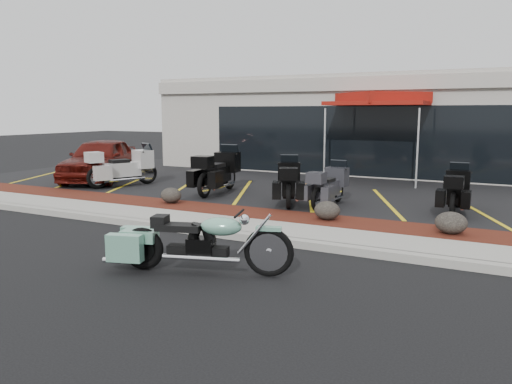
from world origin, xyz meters
The scene contains 18 objects.
ground centered at (0.00, 0.00, 0.00)m, with size 90.00×90.00×0.00m, color black.
curb centered at (0.00, 0.90, 0.07)m, with size 24.00×0.25×0.15m, color gray.
sidewalk centered at (0.00, 1.60, 0.07)m, with size 24.00×1.20×0.15m, color gray.
mulch_bed centered at (0.00, 2.80, 0.08)m, with size 24.00×1.20×0.16m, color #380F0C.
upper_lot centered at (0.00, 8.20, 0.07)m, with size 26.00×9.60×0.15m, color black.
dealership_building centered at (0.00, 14.47, 2.01)m, with size 18.00×8.16×4.00m.
boulder_left centered at (-2.96, 2.93, 0.37)m, with size 0.58×0.48×0.41m, color black.
boulder_mid centered at (1.46, 2.81, 0.37)m, with size 0.60×0.50×0.42m, color black.
boulder_right centered at (4.11, 2.67, 0.38)m, with size 0.63×0.52×0.45m, color black.
hero_cruiser centered at (1.79, -0.97, 0.52)m, with size 2.98×0.76×1.05m, color #6FAE93, non-canonical shape.
touring_white centered at (-5.88, 5.54, 0.85)m, with size 2.40×0.91×1.39m, color silver, non-canonical shape.
touring_black_front centered at (-2.79, 5.78, 0.86)m, with size 2.46×0.94×1.43m, color black, non-canonical shape.
touring_black_mid centered at (-0.42, 5.02, 0.78)m, with size 2.16×0.82×1.26m, color black, non-canonical shape.
touring_grey centered at (0.97, 5.15, 0.73)m, with size 1.98×0.76×1.15m, color #323237, non-canonical shape.
touring_black_rear centered at (3.95, 5.78, 0.74)m, with size 2.01×0.77×1.17m, color black, non-canonical shape.
parked_car centered at (-7.94, 5.52, 0.91)m, with size 1.79×4.44×1.51m, color #4F100B.
traffic_cone centered at (-0.75, 7.48, 0.36)m, with size 0.30×0.30×0.42m, color orange.
popup_canopy centered at (0.89, 10.23, 2.97)m, with size 3.45×3.45×3.10m.
Camera 1 is at (5.03, -7.79, 2.58)m, focal length 35.00 mm.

